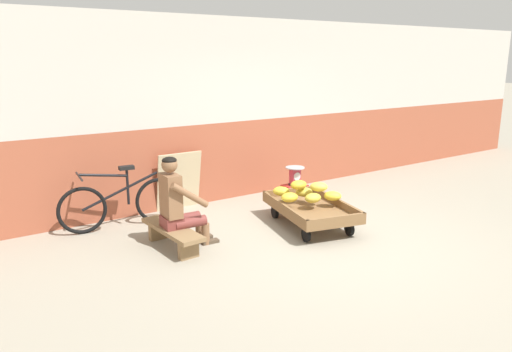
{
  "coord_description": "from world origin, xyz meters",
  "views": [
    {
      "loc": [
        -4.06,
        -4.06,
        2.28
      ],
      "look_at": [
        -0.53,
        1.09,
        0.75
      ],
      "focal_mm": 34.26,
      "sensor_mm": 36.0,
      "label": 1
    }
  ],
  "objects_px": {
    "banana_cart": "(310,210)",
    "vendor_seated": "(178,203)",
    "plastic_crate": "(295,194)",
    "weighing_scale": "(295,176)",
    "shopping_bag": "(314,201)",
    "bicycle_near_left": "(121,203)",
    "low_bench": "(172,233)",
    "sign_board": "(179,181)"
  },
  "relations": [
    {
      "from": "banana_cart",
      "to": "vendor_seated",
      "type": "bearing_deg",
      "value": 169.61
    },
    {
      "from": "plastic_crate",
      "to": "weighing_scale",
      "type": "height_order",
      "value": "weighing_scale"
    },
    {
      "from": "weighing_scale",
      "to": "shopping_bag",
      "type": "height_order",
      "value": "weighing_scale"
    },
    {
      "from": "bicycle_near_left",
      "to": "plastic_crate",
      "type": "bearing_deg",
      "value": -9.34
    },
    {
      "from": "banana_cart",
      "to": "shopping_bag",
      "type": "bearing_deg",
      "value": 45.26
    },
    {
      "from": "banana_cart",
      "to": "weighing_scale",
      "type": "relative_size",
      "value": 5.32
    },
    {
      "from": "banana_cart",
      "to": "plastic_crate",
      "type": "relative_size",
      "value": 4.43
    },
    {
      "from": "low_bench",
      "to": "banana_cart",
      "type": "bearing_deg",
      "value": -10.06
    },
    {
      "from": "plastic_crate",
      "to": "bicycle_near_left",
      "type": "distance_m",
      "value": 2.71
    },
    {
      "from": "low_bench",
      "to": "sign_board",
      "type": "bearing_deg",
      "value": 61.15
    },
    {
      "from": "sign_board",
      "to": "plastic_crate",
      "type": "bearing_deg",
      "value": -24.89
    },
    {
      "from": "low_bench",
      "to": "weighing_scale",
      "type": "bearing_deg",
      "value": 14.7
    },
    {
      "from": "low_bench",
      "to": "vendor_seated",
      "type": "relative_size",
      "value": 0.98
    },
    {
      "from": "low_bench",
      "to": "shopping_bag",
      "type": "xyz_separation_m",
      "value": [
        2.49,
        0.25,
        -0.08
      ]
    },
    {
      "from": "vendor_seated",
      "to": "low_bench",
      "type": "bearing_deg",
      "value": 176.87
    },
    {
      "from": "plastic_crate",
      "to": "sign_board",
      "type": "relative_size",
      "value": 0.4
    },
    {
      "from": "low_bench",
      "to": "plastic_crate",
      "type": "relative_size",
      "value": 3.09
    },
    {
      "from": "banana_cart",
      "to": "vendor_seated",
      "type": "xyz_separation_m",
      "value": [
        -1.82,
        0.33,
        0.33
      ]
    },
    {
      "from": "vendor_seated",
      "to": "plastic_crate",
      "type": "distance_m",
      "value": 2.45
    },
    {
      "from": "shopping_bag",
      "to": "weighing_scale",
      "type": "bearing_deg",
      "value": 101.65
    },
    {
      "from": "vendor_seated",
      "to": "sign_board",
      "type": "xyz_separation_m",
      "value": [
        0.68,
        1.4,
        -0.12
      ]
    },
    {
      "from": "plastic_crate",
      "to": "weighing_scale",
      "type": "distance_m",
      "value": 0.3
    },
    {
      "from": "banana_cart",
      "to": "weighing_scale",
      "type": "bearing_deg",
      "value": 62.51
    },
    {
      "from": "vendor_seated",
      "to": "banana_cart",
      "type": "bearing_deg",
      "value": -10.39
    },
    {
      "from": "sign_board",
      "to": "banana_cart",
      "type": "bearing_deg",
      "value": -56.74
    },
    {
      "from": "vendor_seated",
      "to": "shopping_bag",
      "type": "bearing_deg",
      "value": 6.08
    },
    {
      "from": "banana_cart",
      "to": "low_bench",
      "type": "distance_m",
      "value": 1.94
    },
    {
      "from": "plastic_crate",
      "to": "bicycle_near_left",
      "type": "xyz_separation_m",
      "value": [
        -2.67,
        0.44,
        0.2
      ]
    },
    {
      "from": "weighing_scale",
      "to": "banana_cart",
      "type": "bearing_deg",
      "value": -117.49
    },
    {
      "from": "plastic_crate",
      "to": "shopping_bag",
      "type": "relative_size",
      "value": 1.5
    },
    {
      "from": "shopping_bag",
      "to": "plastic_crate",
      "type": "bearing_deg",
      "value": 101.61
    },
    {
      "from": "bicycle_near_left",
      "to": "low_bench",
      "type": "bearing_deg",
      "value": -76.69
    },
    {
      "from": "banana_cart",
      "to": "vendor_seated",
      "type": "distance_m",
      "value": 1.88
    },
    {
      "from": "plastic_crate",
      "to": "weighing_scale",
      "type": "xyz_separation_m",
      "value": [
        -0.0,
        -0.0,
        0.3
      ]
    },
    {
      "from": "low_bench",
      "to": "sign_board",
      "type": "distance_m",
      "value": 1.61
    },
    {
      "from": "low_bench",
      "to": "sign_board",
      "type": "relative_size",
      "value": 1.25
    },
    {
      "from": "low_bench",
      "to": "vendor_seated",
      "type": "xyz_separation_m",
      "value": [
        0.09,
        -0.0,
        0.37
      ]
    },
    {
      "from": "banana_cart",
      "to": "weighing_scale",
      "type": "height_order",
      "value": "weighing_scale"
    },
    {
      "from": "vendor_seated",
      "to": "weighing_scale",
      "type": "xyz_separation_m",
      "value": [
        2.32,
        0.64,
        -0.11
      ]
    },
    {
      "from": "banana_cart",
      "to": "sign_board",
      "type": "bearing_deg",
      "value": 123.26
    },
    {
      "from": "banana_cart",
      "to": "vendor_seated",
      "type": "relative_size",
      "value": 1.4
    },
    {
      "from": "sign_board",
      "to": "shopping_bag",
      "type": "relative_size",
      "value": 3.71
    }
  ]
}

